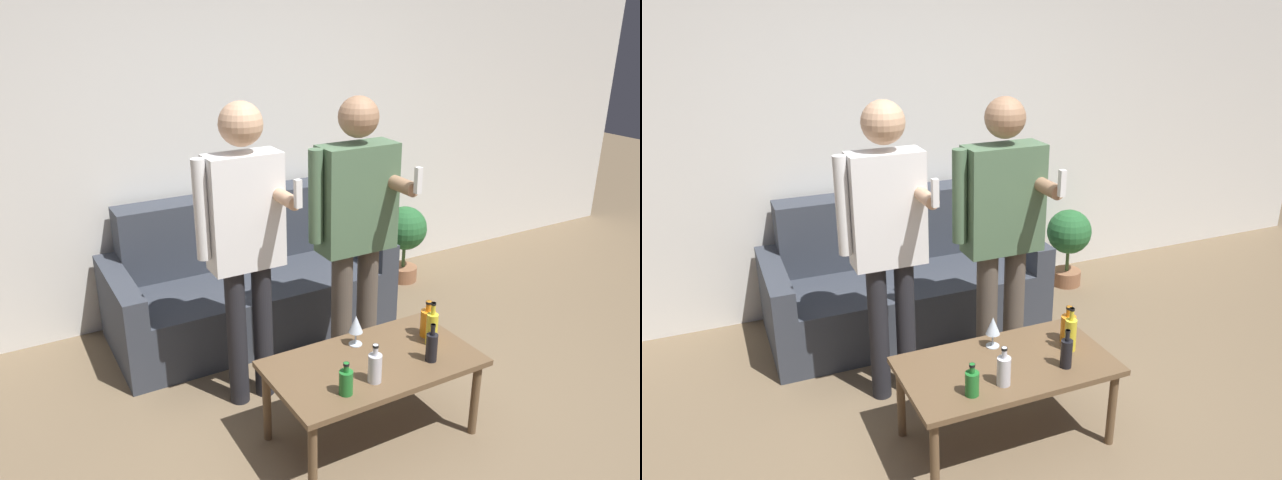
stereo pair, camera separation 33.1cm
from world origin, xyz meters
TOP-DOWN VIEW (x-y plane):
  - wall_back at (0.00, 2.31)m, footprint 8.00×0.06m
  - couch at (-0.12, 1.87)m, footprint 1.86×0.85m
  - coffee_table at (-0.05, 0.43)m, footprint 1.06×0.59m
  - bottle_orange at (0.20, 0.29)m, footprint 0.06×0.06m
  - bottle_green at (-0.15, 0.28)m, footprint 0.07×0.07m
  - bottle_dark at (0.35, 0.50)m, footprint 0.08×0.08m
  - bottle_yellow at (0.31, 0.42)m, footprint 0.06×0.06m
  - bottle_red at (-0.32, 0.26)m, footprint 0.07×0.07m
  - wine_glass_near at (-0.04, 0.61)m, footprint 0.08×0.08m
  - person_standing_left at (-0.45, 1.05)m, footprint 0.46×0.43m
  - person_standing_right at (0.19, 1.00)m, footprint 0.52×0.44m
  - potted_plant at (1.27, 1.94)m, footprint 0.35×0.35m

SIDE VIEW (x-z plane):
  - couch at x=-0.12m, z-range -0.14..0.76m
  - potted_plant at x=1.27m, z-range 0.09..0.71m
  - coffee_table at x=-0.05m, z-range 0.18..0.63m
  - bottle_red at x=-0.32m, z-range 0.44..0.60m
  - bottle_green at x=-0.15m, z-range 0.43..0.63m
  - bottle_dark at x=0.35m, z-range 0.43..0.64m
  - bottle_orange at x=0.20m, z-range 0.43..0.64m
  - bottle_yellow at x=0.31m, z-range 0.43..0.67m
  - wine_glass_near at x=-0.04m, z-range 0.48..0.65m
  - person_standing_right at x=0.19m, z-range 0.14..1.82m
  - person_standing_left at x=-0.45m, z-range 0.17..1.86m
  - wall_back at x=0.00m, z-range 0.00..2.70m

